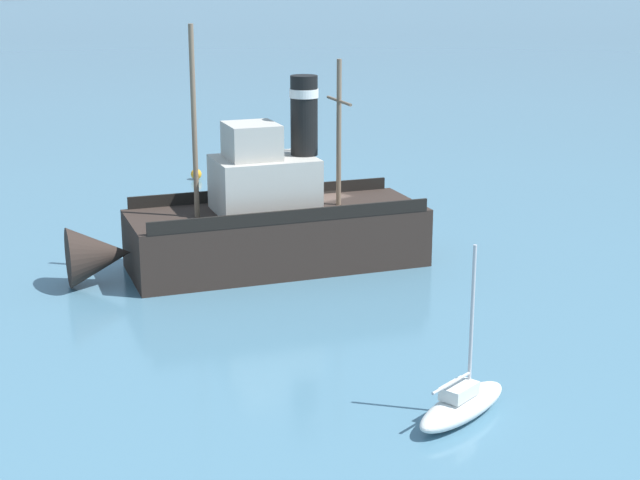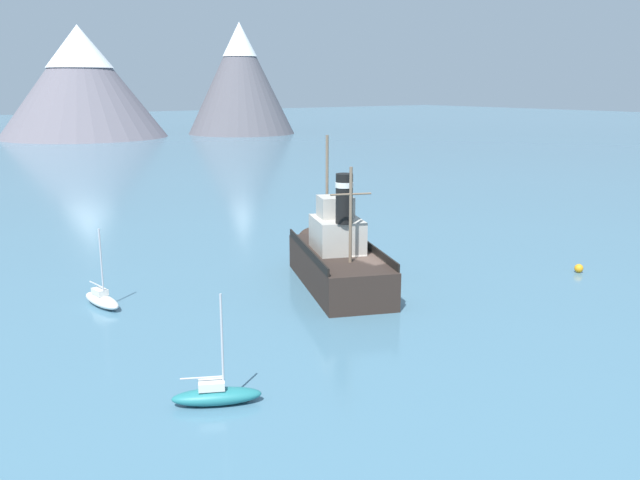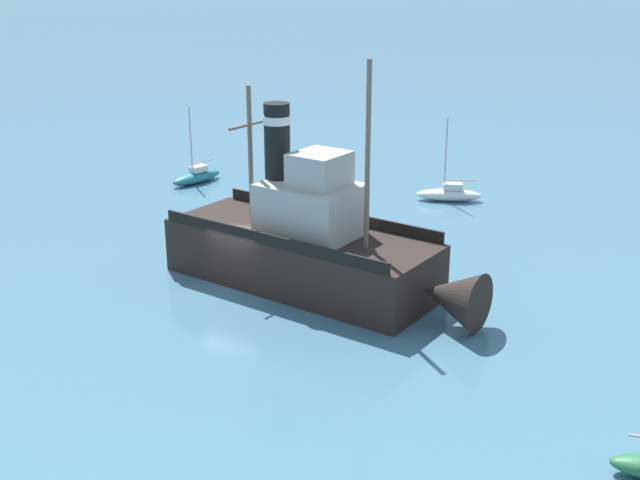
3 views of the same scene
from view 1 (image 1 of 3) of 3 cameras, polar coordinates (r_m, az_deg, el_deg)
ground_plane at (r=43.05m, az=-0.47°, el=-0.51°), size 600.00×600.00×0.00m
old_tugboat at (r=39.95m, az=-3.37°, el=0.90°), size 8.64×14.60×9.90m
sailboat_white at (r=27.50m, az=8.27°, el=-9.41°), size 1.58×3.91×4.90m
mooring_buoy at (r=57.42m, az=-7.22°, el=3.82°), size 0.62×0.62×0.62m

